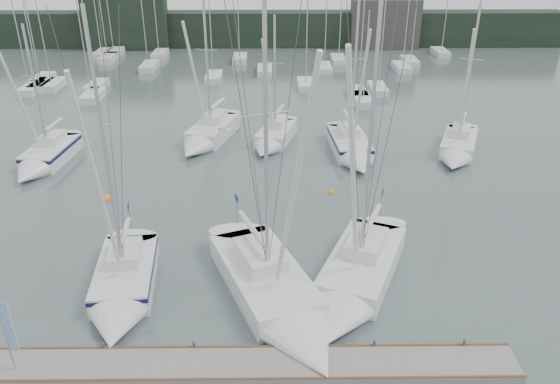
{
  "coord_description": "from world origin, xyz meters",
  "views": [
    {
      "loc": [
        1.59,
        -22.58,
        17.38
      ],
      "look_at": [
        1.91,
        5.0,
        3.53
      ],
      "focal_mm": 35.0,
      "sensor_mm": 36.0,
      "label": 1
    }
  ],
  "objects_px": {
    "sailboat_mid_b": "(206,137)",
    "buoy_b": "(331,193)",
    "sailboat_near_center": "(283,306)",
    "sailboat_mid_d": "(353,150)",
    "sailboat_near_right": "(351,287)",
    "sailboat_mid_e": "(457,150)",
    "sailboat_near_left": "(122,292)",
    "sailboat_mid_c": "(272,140)",
    "sailboat_mid_a": "(43,160)",
    "buoy_c": "(107,199)",
    "dock_banner": "(7,330)"
  },
  "relations": [
    {
      "from": "sailboat_near_left",
      "to": "sailboat_mid_c",
      "type": "xyz_separation_m",
      "value": [
        7.51,
        21.09,
        -0.03
      ]
    },
    {
      "from": "sailboat_mid_c",
      "to": "sailboat_mid_e",
      "type": "height_order",
      "value": "sailboat_mid_e"
    },
    {
      "from": "sailboat_mid_d",
      "to": "sailboat_mid_e",
      "type": "xyz_separation_m",
      "value": [
        8.46,
        0.05,
        -0.04
      ]
    },
    {
      "from": "sailboat_mid_d",
      "to": "sailboat_mid_c",
      "type": "bearing_deg",
      "value": 154.01
    },
    {
      "from": "sailboat_mid_c",
      "to": "dock_banner",
      "type": "bearing_deg",
      "value": -96.19
    },
    {
      "from": "sailboat_near_right",
      "to": "sailboat_mid_a",
      "type": "xyz_separation_m",
      "value": [
        -21.86,
        16.65,
        0.02
      ]
    },
    {
      "from": "sailboat_mid_e",
      "to": "buoy_c",
      "type": "xyz_separation_m",
      "value": [
        -26.45,
        -7.15,
        -0.59
      ]
    },
    {
      "from": "sailboat_near_center",
      "to": "buoy_b",
      "type": "bearing_deg",
      "value": 52.85
    },
    {
      "from": "sailboat_near_right",
      "to": "dock_banner",
      "type": "distance_m",
      "value": 15.72
    },
    {
      "from": "sailboat_mid_b",
      "to": "sailboat_mid_d",
      "type": "xyz_separation_m",
      "value": [
        12.25,
        -3.17,
        0.01
      ]
    },
    {
      "from": "sailboat_near_center",
      "to": "sailboat_mid_c",
      "type": "distance_m",
      "value": 22.31
    },
    {
      "from": "sailboat_mid_d",
      "to": "sailboat_mid_e",
      "type": "distance_m",
      "value": 8.46
    },
    {
      "from": "buoy_c",
      "to": "sailboat_mid_d",
      "type": "bearing_deg",
      "value": 21.53
    },
    {
      "from": "buoy_c",
      "to": "sailboat_mid_b",
      "type": "bearing_deg",
      "value": 60.78
    },
    {
      "from": "sailboat_near_right",
      "to": "sailboat_mid_c",
      "type": "height_order",
      "value": "sailboat_near_right"
    },
    {
      "from": "sailboat_near_left",
      "to": "sailboat_mid_b",
      "type": "xyz_separation_m",
      "value": [
        1.82,
        21.64,
        0.02
      ]
    },
    {
      "from": "sailboat_near_left",
      "to": "dock_banner",
      "type": "distance_m",
      "value": 6.25
    },
    {
      "from": "sailboat_mid_a",
      "to": "sailboat_mid_d",
      "type": "height_order",
      "value": "sailboat_mid_d"
    },
    {
      "from": "sailboat_mid_a",
      "to": "sailboat_mid_e",
      "type": "height_order",
      "value": "sailboat_mid_e"
    },
    {
      "from": "sailboat_near_left",
      "to": "sailboat_near_right",
      "type": "distance_m",
      "value": 11.58
    },
    {
      "from": "sailboat_near_left",
      "to": "sailboat_mid_c",
      "type": "height_order",
      "value": "sailboat_near_left"
    },
    {
      "from": "sailboat_near_left",
      "to": "buoy_c",
      "type": "height_order",
      "value": "sailboat_near_left"
    },
    {
      "from": "sailboat_mid_d",
      "to": "dock_banner",
      "type": "relative_size",
      "value": 3.5
    },
    {
      "from": "sailboat_near_right",
      "to": "sailboat_mid_e",
      "type": "xyz_separation_m",
      "value": [
        10.95,
        18.27,
        -0.02
      ]
    },
    {
      "from": "sailboat_near_right",
      "to": "sailboat_mid_e",
      "type": "distance_m",
      "value": 21.3
    },
    {
      "from": "sailboat_mid_a",
      "to": "sailboat_mid_d",
      "type": "xyz_separation_m",
      "value": [
        24.35,
        1.56,
        0.0
      ]
    },
    {
      "from": "sailboat_mid_a",
      "to": "sailboat_near_center",
      "type": "bearing_deg",
      "value": -38.99
    },
    {
      "from": "sailboat_near_left",
      "to": "sailboat_mid_c",
      "type": "distance_m",
      "value": 22.39
    },
    {
      "from": "sailboat_near_center",
      "to": "sailboat_mid_e",
      "type": "bearing_deg",
      "value": 31.87
    },
    {
      "from": "sailboat_near_center",
      "to": "buoy_b",
      "type": "xyz_separation_m",
      "value": [
        3.66,
        13.41,
        -0.61
      ]
    },
    {
      "from": "sailboat_near_right",
      "to": "sailboat_mid_d",
      "type": "height_order",
      "value": "sailboat_near_right"
    },
    {
      "from": "sailboat_mid_c",
      "to": "buoy_b",
      "type": "bearing_deg",
      "value": -48.79
    },
    {
      "from": "sailboat_mid_a",
      "to": "sailboat_mid_d",
      "type": "relative_size",
      "value": 0.89
    },
    {
      "from": "sailboat_near_left",
      "to": "sailboat_mid_e",
      "type": "distance_m",
      "value": 29.17
    },
    {
      "from": "sailboat_near_center",
      "to": "sailboat_mid_b",
      "type": "xyz_separation_m",
      "value": [
        -6.24,
        22.86,
        0.02
      ]
    },
    {
      "from": "sailboat_mid_b",
      "to": "sailboat_mid_e",
      "type": "relative_size",
      "value": 1.01
    },
    {
      "from": "sailboat_near_right",
      "to": "buoy_c",
      "type": "relative_size",
      "value": 24.43
    },
    {
      "from": "sailboat_near_center",
      "to": "sailboat_near_right",
      "type": "xyz_separation_m",
      "value": [
        3.52,
        1.47,
        -0.0
      ]
    },
    {
      "from": "sailboat_mid_b",
      "to": "buoy_b",
      "type": "bearing_deg",
      "value": -27.28
    },
    {
      "from": "sailboat_mid_a",
      "to": "sailboat_near_left",
      "type": "bearing_deg",
      "value": -53.03
    },
    {
      "from": "sailboat_mid_c",
      "to": "buoy_c",
      "type": "height_order",
      "value": "sailboat_mid_c"
    },
    {
      "from": "sailboat_mid_e",
      "to": "buoy_b",
      "type": "height_order",
      "value": "sailboat_mid_e"
    },
    {
      "from": "buoy_b",
      "to": "buoy_c",
      "type": "xyz_separation_m",
      "value": [
        -15.64,
        -0.82,
        0.0
      ]
    },
    {
      "from": "sailboat_mid_e",
      "to": "sailboat_near_left",
      "type": "bearing_deg",
      "value": -118.31
    },
    {
      "from": "sailboat_mid_b",
      "to": "sailboat_mid_d",
      "type": "bearing_deg",
      "value": 1.88
    },
    {
      "from": "buoy_b",
      "to": "sailboat_mid_c",
      "type": "bearing_deg",
      "value": 115.33
    },
    {
      "from": "sailboat_near_left",
      "to": "sailboat_mid_d",
      "type": "xyz_separation_m",
      "value": [
        14.06,
        18.48,
        0.03
      ]
    },
    {
      "from": "sailboat_near_right",
      "to": "sailboat_mid_e",
      "type": "height_order",
      "value": "sailboat_near_right"
    },
    {
      "from": "sailboat_mid_e",
      "to": "dock_banner",
      "type": "height_order",
      "value": "sailboat_mid_e"
    },
    {
      "from": "buoy_b",
      "to": "sailboat_near_left",
      "type": "bearing_deg",
      "value": -133.85
    }
  ]
}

